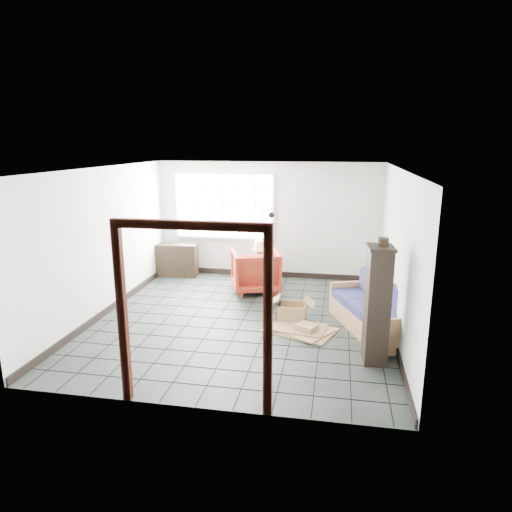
% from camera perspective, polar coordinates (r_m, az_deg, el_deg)
% --- Properties ---
extents(ground, '(5.50, 5.50, 0.00)m').
position_cam_1_polar(ground, '(8.02, -1.62, -7.99)').
color(ground, black).
rests_on(ground, ground).
extents(room_shell, '(5.02, 5.52, 2.61)m').
position_cam_1_polar(room_shell, '(7.58, -1.66, 3.94)').
color(room_shell, silver).
rests_on(room_shell, ground).
extents(window_panel, '(2.32, 0.08, 1.52)m').
position_cam_1_polar(window_panel, '(10.39, -4.02, 6.21)').
color(window_panel, silver).
rests_on(window_panel, ground).
extents(doorway_trim, '(1.80, 0.08, 2.20)m').
position_cam_1_polar(doorway_trim, '(5.10, -8.00, -4.72)').
color(doorway_trim, '#39140D').
rests_on(doorway_trim, ground).
extents(futon_sofa, '(1.37, 2.00, 0.83)m').
position_cam_1_polar(futon_sofa, '(7.75, 14.58, -6.88)').
color(futon_sofa, brown).
rests_on(futon_sofa, ground).
extents(armchair, '(1.16, 1.12, 0.95)m').
position_cam_1_polar(armchair, '(9.39, -0.08, -1.60)').
color(armchair, maroon).
rests_on(armchair, ground).
extents(side_table, '(0.46, 0.46, 0.49)m').
position_cam_1_polar(side_table, '(10.17, 0.24, -0.83)').
color(side_table, black).
rests_on(side_table, ground).
extents(table_lamp, '(0.34, 0.34, 0.43)m').
position_cam_1_polar(table_lamp, '(10.01, 0.41, 1.20)').
color(table_lamp, black).
rests_on(table_lamp, side_table).
extents(projector, '(0.30, 0.26, 0.09)m').
position_cam_1_polar(projector, '(10.07, 0.52, -0.19)').
color(projector, silver).
rests_on(projector, side_table).
extents(floor_lamp, '(0.44, 0.36, 1.65)m').
position_cam_1_polar(floor_lamp, '(9.89, 1.30, 1.62)').
color(floor_lamp, black).
rests_on(floor_lamp, ground).
extents(console_shelf, '(0.99, 0.47, 0.75)m').
position_cam_1_polar(console_shelf, '(10.66, -9.94, -0.48)').
color(console_shelf, black).
rests_on(console_shelf, ground).
extents(tall_shelf, '(0.39, 0.48, 1.67)m').
position_cam_1_polar(tall_shelf, '(6.50, 14.89, -5.85)').
color(tall_shelf, black).
rests_on(tall_shelf, ground).
extents(pot, '(0.18, 0.18, 0.11)m').
position_cam_1_polar(pot, '(6.31, 15.63, 1.73)').
color(pot, black).
rests_on(pot, tall_shelf).
extents(open_box, '(0.77, 0.40, 0.44)m').
position_cam_1_polar(open_box, '(7.93, 4.51, -7.06)').
color(open_box, brown).
rests_on(open_box, ground).
extents(cardboard_pile, '(1.27, 1.09, 0.16)m').
position_cam_1_polar(cardboard_pile, '(7.59, 5.70, -9.04)').
color(cardboard_pile, brown).
rests_on(cardboard_pile, ground).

